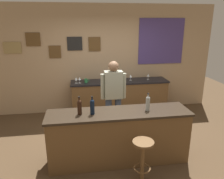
{
  "coord_description": "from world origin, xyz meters",
  "views": [
    {
      "loc": [
        -0.64,
        -3.74,
        2.36
      ],
      "look_at": [
        0.01,
        0.45,
        1.05
      ],
      "focal_mm": 35.38,
      "sensor_mm": 36.0,
      "label": 1
    }
  ],
  "objects_px": {
    "bar_stool": "(143,154)",
    "wine_glass_c": "(131,76)",
    "wine_bottle_b": "(92,106)",
    "wine_bottle_c": "(148,103)",
    "wine_glass_d": "(148,75)",
    "wine_glass_b": "(80,79)",
    "coffee_mug": "(86,81)",
    "wine_glass_a": "(76,79)",
    "wine_bottle_a": "(79,107)",
    "bartender": "(113,94)"
  },
  "relations": [
    {
      "from": "bar_stool",
      "to": "wine_glass_b",
      "type": "relative_size",
      "value": 4.39
    },
    {
      "from": "wine_glass_b",
      "to": "wine_bottle_c",
      "type": "bearing_deg",
      "value": -60.91
    },
    {
      "from": "wine_glass_a",
      "to": "wine_glass_d",
      "type": "xyz_separation_m",
      "value": [
        1.87,
        0.1,
        0.0
      ]
    },
    {
      "from": "wine_bottle_c",
      "to": "coffee_mug",
      "type": "xyz_separation_m",
      "value": [
        -0.95,
        2.02,
        -0.11
      ]
    },
    {
      "from": "wine_bottle_a",
      "to": "wine_bottle_c",
      "type": "xyz_separation_m",
      "value": [
        1.14,
        -0.0,
        0.0
      ]
    },
    {
      "from": "wine_bottle_a",
      "to": "wine_bottle_b",
      "type": "relative_size",
      "value": 1.0
    },
    {
      "from": "wine_bottle_a",
      "to": "coffee_mug",
      "type": "height_order",
      "value": "wine_bottle_a"
    },
    {
      "from": "wine_bottle_a",
      "to": "wine_glass_b",
      "type": "height_order",
      "value": "wine_bottle_a"
    },
    {
      "from": "bartender",
      "to": "wine_glass_d",
      "type": "height_order",
      "value": "bartender"
    },
    {
      "from": "bar_stool",
      "to": "wine_glass_d",
      "type": "relative_size",
      "value": 4.39
    },
    {
      "from": "wine_glass_b",
      "to": "wine_bottle_a",
      "type": "bearing_deg",
      "value": -90.77
    },
    {
      "from": "wine_bottle_a",
      "to": "wine_glass_c",
      "type": "relative_size",
      "value": 1.97
    },
    {
      "from": "bartender",
      "to": "wine_glass_b",
      "type": "relative_size",
      "value": 10.45
    },
    {
      "from": "wine_bottle_c",
      "to": "wine_glass_b",
      "type": "relative_size",
      "value": 1.97
    },
    {
      "from": "bar_stool",
      "to": "wine_glass_d",
      "type": "height_order",
      "value": "wine_glass_d"
    },
    {
      "from": "bartender",
      "to": "coffee_mug",
      "type": "xyz_separation_m",
      "value": [
        -0.51,
        1.14,
        0.01
      ]
    },
    {
      "from": "wine_bottle_b",
      "to": "wine_glass_d",
      "type": "height_order",
      "value": "wine_bottle_b"
    },
    {
      "from": "wine_glass_b",
      "to": "wine_bottle_b",
      "type": "bearing_deg",
      "value": -84.97
    },
    {
      "from": "bartender",
      "to": "wine_bottle_b",
      "type": "height_order",
      "value": "bartender"
    },
    {
      "from": "wine_bottle_a",
      "to": "wine_glass_a",
      "type": "xyz_separation_m",
      "value": [
        -0.06,
        1.99,
        -0.05
      ]
    },
    {
      "from": "bartender",
      "to": "coffee_mug",
      "type": "distance_m",
      "value": 1.25
    },
    {
      "from": "wine_bottle_b",
      "to": "coffee_mug",
      "type": "distance_m",
      "value": 2.04
    },
    {
      "from": "wine_glass_a",
      "to": "coffee_mug",
      "type": "distance_m",
      "value": 0.25
    },
    {
      "from": "wine_bottle_a",
      "to": "wine_bottle_b",
      "type": "distance_m",
      "value": 0.2
    },
    {
      "from": "wine_glass_d",
      "to": "bartender",
      "type": "bearing_deg",
      "value": -132.93
    },
    {
      "from": "bar_stool",
      "to": "wine_glass_a",
      "type": "distance_m",
      "value": 2.8
    },
    {
      "from": "bar_stool",
      "to": "wine_glass_c",
      "type": "height_order",
      "value": "wine_glass_c"
    },
    {
      "from": "wine_bottle_a",
      "to": "wine_glass_b",
      "type": "xyz_separation_m",
      "value": [
        0.03,
        1.99,
        -0.05
      ]
    },
    {
      "from": "wine_glass_d",
      "to": "coffee_mug",
      "type": "distance_m",
      "value": 1.63
    },
    {
      "from": "wine_glass_b",
      "to": "wine_glass_d",
      "type": "distance_m",
      "value": 1.79
    },
    {
      "from": "wine_bottle_a",
      "to": "wine_glass_c",
      "type": "xyz_separation_m",
      "value": [
        1.34,
        2.06,
        -0.05
      ]
    },
    {
      "from": "wine_bottle_b",
      "to": "wine_glass_d",
      "type": "xyz_separation_m",
      "value": [
        1.61,
        2.1,
        -0.05
      ]
    },
    {
      "from": "wine_bottle_a",
      "to": "wine_bottle_b",
      "type": "height_order",
      "value": "same"
    },
    {
      "from": "wine_bottle_c",
      "to": "wine_bottle_a",
      "type": "bearing_deg",
      "value": 179.85
    },
    {
      "from": "wine_bottle_b",
      "to": "wine_glass_b",
      "type": "bearing_deg",
      "value": 95.03
    },
    {
      "from": "bartender",
      "to": "wine_bottle_a",
      "type": "height_order",
      "value": "bartender"
    },
    {
      "from": "wine_glass_c",
      "to": "wine_glass_d",
      "type": "bearing_deg",
      "value": 2.99
    },
    {
      "from": "bar_stool",
      "to": "wine_glass_c",
      "type": "relative_size",
      "value": 4.39
    },
    {
      "from": "bar_stool",
      "to": "wine_bottle_c",
      "type": "bearing_deg",
      "value": 68.0
    },
    {
      "from": "wine_bottle_a",
      "to": "bartender",
      "type": "bearing_deg",
      "value": 51.8
    },
    {
      "from": "wine_bottle_b",
      "to": "wine_glass_c",
      "type": "bearing_deg",
      "value": 61.42
    },
    {
      "from": "bar_stool",
      "to": "wine_bottle_b",
      "type": "bearing_deg",
      "value": 141.19
    },
    {
      "from": "wine_bottle_b",
      "to": "wine_bottle_c",
      "type": "distance_m",
      "value": 0.93
    },
    {
      "from": "bartender",
      "to": "wine_glass_a",
      "type": "distance_m",
      "value": 1.34
    },
    {
      "from": "wine_glass_c",
      "to": "wine_glass_d",
      "type": "relative_size",
      "value": 1.0
    },
    {
      "from": "wine_bottle_c",
      "to": "wine_glass_a",
      "type": "height_order",
      "value": "wine_bottle_c"
    },
    {
      "from": "bartender",
      "to": "wine_bottle_b",
      "type": "relative_size",
      "value": 5.29
    },
    {
      "from": "bar_stool",
      "to": "wine_glass_a",
      "type": "relative_size",
      "value": 4.39
    },
    {
      "from": "wine_glass_b",
      "to": "coffee_mug",
      "type": "xyz_separation_m",
      "value": [
        0.16,
        0.03,
        -0.06
      ]
    },
    {
      "from": "bar_stool",
      "to": "bartender",
      "type": "bearing_deg",
      "value": 98.19
    }
  ]
}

